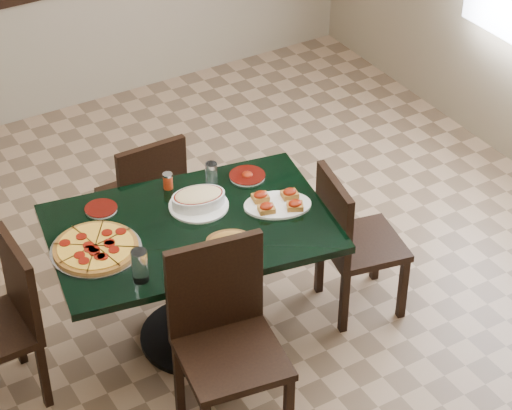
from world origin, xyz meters
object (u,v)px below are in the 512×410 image
chair_near (224,331)px  bread_basket (228,242)px  main_table (192,254)px  pepperoni_pizza (96,248)px  bruschetta_platter (278,202)px  lasagna_casserole (198,199)px  chair_left (4,316)px  chair_right (350,237)px  chair_far (146,195)px

chair_near → bread_basket: bearing=66.2°
main_table → pepperoni_pizza: size_ratio=3.45×
main_table → bread_basket: size_ratio=6.10×
bruschetta_platter → chair_near: bearing=-117.4°
lasagna_casserole → bruschetta_platter: lasagna_casserole is taller
chair_left → pepperoni_pizza: size_ratio=2.03×
chair_right → chair_left: 1.80m
pepperoni_pizza → bruschetta_platter: 0.93m
chair_right → bread_basket: 0.82m
chair_left → main_table: bearing=81.8°
chair_near → chair_right: bearing=29.4°
chair_far → chair_near: chair_near is taller
bruschetta_platter → lasagna_casserole: bearing=172.7°
chair_near → bread_basket: 0.43m
chair_near → chair_far: bearing=89.8°
chair_near → bruschetta_platter: 0.77m
main_table → bread_basket: bread_basket is taller
main_table → lasagna_casserole: (0.11, 0.12, 0.23)m
chair_near → bread_basket: chair_near is taller
chair_right → lasagna_casserole: chair_right is taller
main_table → chair_far: (0.08, 0.70, -0.09)m
pepperoni_pizza → bread_basket: size_ratio=1.76×
main_table → lasagna_casserole: bearing=56.7°
chair_left → lasagna_casserole: size_ratio=2.91×
main_table → chair_left: bearing=-177.7°
chair_far → chair_right: 1.17m
chair_left → lasagna_casserole: chair_left is taller
bread_basket → bruschetta_platter: size_ratio=0.60×
chair_near → lasagna_casserole: size_ratio=3.26×
main_table → chair_right: (0.83, -0.20, -0.09)m
chair_far → lasagna_casserole: size_ratio=2.84×
chair_left → lasagna_casserole: (1.05, -0.01, 0.31)m
chair_left → pepperoni_pizza: 0.55m
chair_right → bread_basket: bearing=105.7°
bruschetta_platter → pepperoni_pizza: bearing=-165.1°
pepperoni_pizza → chair_right: bearing=-10.7°
bread_basket → main_table: bearing=121.7°
chair_far → pepperoni_pizza: (-0.55, -0.65, 0.29)m
chair_far → chair_right: bearing=129.5°
chair_far → main_table: bearing=83.2°
chair_near → chair_left: size_ratio=1.12×
chair_near → chair_right: size_ratio=1.14×
chair_far → bruschetta_platter: size_ratio=2.11×
pepperoni_pizza → lasagna_casserole: size_ratio=1.44×
chair_near → lasagna_casserole: bearing=79.8°
lasagna_casserole → bread_basket: bearing=-84.6°
chair_far → lasagna_casserole: bearing=92.6°
main_table → chair_left: size_ratio=1.70×
pepperoni_pizza → bruschetta_platter: size_ratio=1.07×
chair_left → pepperoni_pizza: bearing=80.0°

